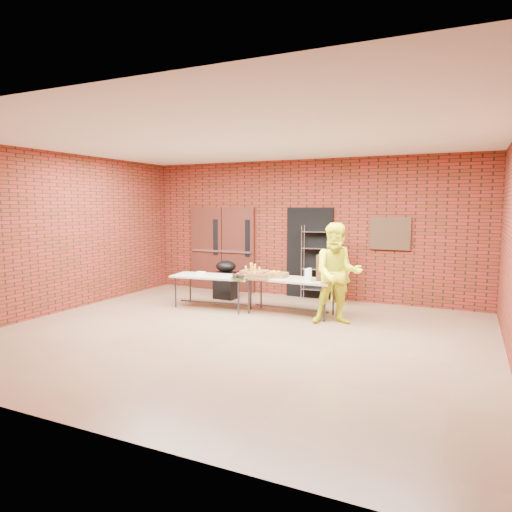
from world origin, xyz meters
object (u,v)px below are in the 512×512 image
at_px(volunteer_woman, 338,268).
at_px(volunteer_man, 337,274).
at_px(table_right, 291,281).
at_px(table_left, 213,278).
at_px(coffee_dispenser, 328,268).
at_px(wire_rack, 315,263).
at_px(covered_grill, 226,279).

xyz_separation_m(volunteer_woman, volunteer_man, (0.42, -1.68, 0.13)).
relative_size(table_right, volunteer_woman, 1.12).
relative_size(table_right, volunteer_man, 0.96).
relative_size(table_left, volunteer_man, 0.95).
bearing_deg(table_right, coffee_dispenser, 8.24).
distance_m(table_left, table_right, 1.69).
bearing_deg(coffee_dispenser, volunteer_woman, 96.29).
bearing_deg(wire_rack, coffee_dispenser, -72.40).
bearing_deg(covered_grill, wire_rack, 24.51).
bearing_deg(coffee_dispenser, volunteer_man, -54.82).
height_order(wire_rack, coffee_dispenser, wire_rack).
relative_size(wire_rack, table_left, 0.97).
distance_m(table_left, coffee_dispenser, 2.45).
xyz_separation_m(wire_rack, table_right, (0.01, -1.59, -0.19)).
xyz_separation_m(table_left, coffee_dispenser, (2.41, 0.24, 0.33)).
bearing_deg(volunteer_man, covered_grill, 136.68).
xyz_separation_m(covered_grill, volunteer_man, (2.92, -1.14, 0.48)).
distance_m(coffee_dispenser, covered_grill, 2.79).
bearing_deg(coffee_dispenser, wire_rack, 116.08).
relative_size(covered_grill, volunteer_woman, 0.56).
bearing_deg(volunteer_woman, table_right, 77.49).
xyz_separation_m(wire_rack, volunteer_woman, (0.60, -0.22, -0.06)).
xyz_separation_m(table_right, covered_grill, (-1.91, 0.83, -0.22)).
height_order(table_right, volunteer_man, volunteer_man).
height_order(wire_rack, volunteer_man, volunteer_man).
bearing_deg(wire_rack, table_left, -142.11).
distance_m(table_left, volunteer_man, 2.71).
bearing_deg(volunteer_woman, coffee_dispenser, 106.99).
height_order(wire_rack, covered_grill, wire_rack).
distance_m(table_right, volunteer_man, 1.09).
height_order(table_left, table_right, table_right).
xyz_separation_m(covered_grill, volunteer_woman, (2.50, 0.54, 0.35)).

